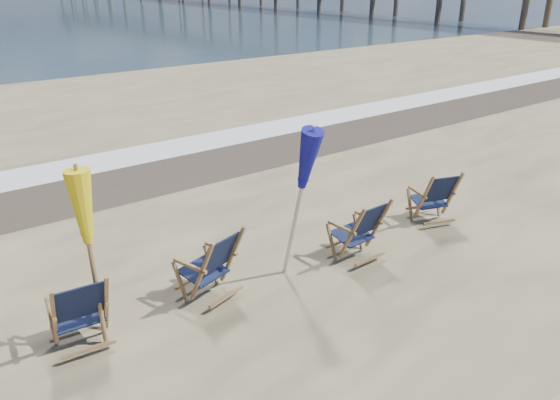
% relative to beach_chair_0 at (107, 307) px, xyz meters
% --- Properties ---
extents(surf_foam, '(200.00, 1.40, 0.01)m').
position_rel_beach_chair_0_xyz_m(surf_foam, '(3.03, 6.76, -0.52)').
color(surf_foam, silver).
rests_on(surf_foam, ground).
extents(wet_sand_strip, '(200.00, 2.60, 0.00)m').
position_rel_beach_chair_0_xyz_m(wet_sand_strip, '(3.03, 5.26, -0.52)').
color(wet_sand_strip, '#42362A').
rests_on(wet_sand_strip, ground).
extents(beach_chair_0, '(0.73, 0.80, 1.04)m').
position_rel_beach_chair_0_xyz_m(beach_chair_0, '(0.00, 0.00, 0.00)').
color(beach_chair_0, '#121935').
rests_on(beach_chair_0, ground).
extents(beach_chair_1, '(0.88, 0.93, 1.07)m').
position_rel_beach_chair_0_xyz_m(beach_chair_1, '(1.81, 0.11, 0.02)').
color(beach_chair_1, '#121935').
rests_on(beach_chair_1, ground).
extents(beach_chair_2, '(0.71, 0.79, 1.06)m').
position_rel_beach_chair_0_xyz_m(beach_chair_2, '(4.17, -0.37, 0.01)').
color(beach_chair_2, '#121935').
rests_on(beach_chair_2, ground).
extents(beach_chair_3, '(0.86, 0.91, 1.03)m').
position_rel_beach_chair_0_xyz_m(beach_chair_3, '(6.12, -0.26, -0.00)').
color(beach_chair_3, '#121935').
rests_on(beach_chair_3, ground).
extents(umbrella_yellow, '(0.30, 0.30, 2.19)m').
position_rel_beach_chair_0_xyz_m(umbrella_yellow, '(-0.07, 0.07, 1.14)').
color(umbrella_yellow, olive).
rests_on(umbrella_yellow, ground).
extents(umbrella_blue, '(0.30, 0.30, 2.41)m').
position_rel_beach_chair_0_xyz_m(umbrella_blue, '(2.67, -0.20, 1.35)').
color(umbrella_blue, '#A5A5AD').
rests_on(umbrella_blue, ground).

